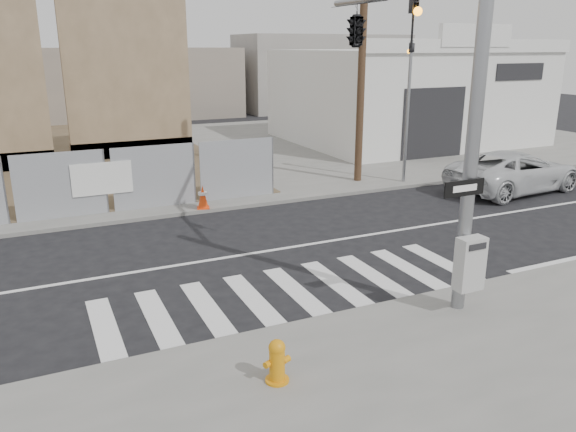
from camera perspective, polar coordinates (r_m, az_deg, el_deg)
name	(u,v)px	position (r m, az deg, el deg)	size (l,w,h in m)	color
ground	(253,253)	(14.47, -3.56, -3.81)	(100.00, 100.00, 0.00)	black
sidewalk_far	(145,157)	(27.54, -14.29, 5.80)	(50.00, 20.00, 0.12)	slate
signal_pole	(390,62)	(12.89, 10.30, 15.18)	(0.96, 5.87, 7.00)	gray
far_signal_pole	(409,92)	(21.56, 12.16, 12.19)	(0.16, 0.20, 5.60)	gray
concrete_wall_right	(129,86)	(27.13, -15.90, 12.60)	(5.50, 1.30, 8.00)	#776147
auto_shop	(405,95)	(31.90, 11.80, 11.91)	(12.00, 10.20, 5.95)	silver
utility_pole_right	(363,43)	(21.40, 7.58, 17.00)	(1.60, 0.28, 10.00)	#493222
fire_hydrant	(277,361)	(8.90, -1.12, -14.51)	(0.49, 0.49, 0.71)	orange
suv	(515,171)	(22.09, 22.06, 4.23)	(2.45, 5.31, 1.48)	silver
traffic_cone_d	(203,197)	(18.12, -8.65, 1.93)	(0.47, 0.47, 0.76)	#E93C0C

